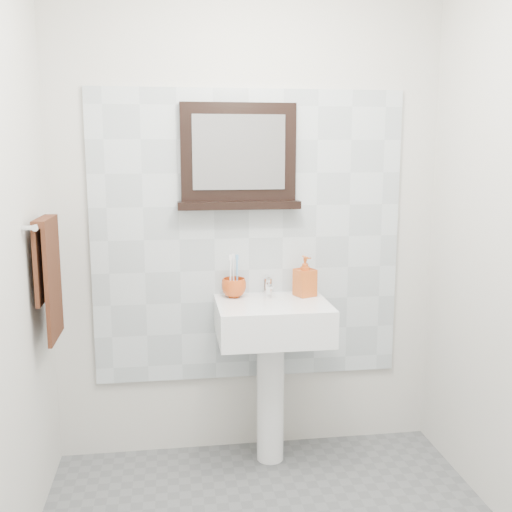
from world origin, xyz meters
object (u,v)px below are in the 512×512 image
(framed_mirror, at_px, (238,159))
(hand_towel, at_px, (48,269))
(pedestal_sink, at_px, (272,338))
(soap_dispenser, at_px, (305,276))
(toothbrush_cup, at_px, (234,288))

(framed_mirror, height_order, hand_towel, framed_mirror)
(pedestal_sink, height_order, soap_dispenser, soap_dispenser)
(pedestal_sink, height_order, framed_mirror, framed_mirror)
(pedestal_sink, xyz_separation_m, hand_towel, (-1.03, -0.11, 0.40))
(soap_dispenser, bearing_deg, framed_mirror, 143.13)
(framed_mirror, distance_m, hand_towel, 1.05)
(soap_dispenser, relative_size, hand_towel, 0.38)
(toothbrush_cup, distance_m, hand_towel, 0.90)
(framed_mirror, xyz_separation_m, hand_towel, (-0.89, -0.30, -0.48))
(framed_mirror, relative_size, hand_towel, 1.12)
(soap_dispenser, xyz_separation_m, framed_mirror, (-0.33, 0.09, 0.59))
(soap_dispenser, height_order, hand_towel, hand_towel)
(pedestal_sink, relative_size, soap_dispenser, 4.63)
(toothbrush_cup, distance_m, framed_mirror, 0.65)
(pedestal_sink, relative_size, framed_mirror, 1.56)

